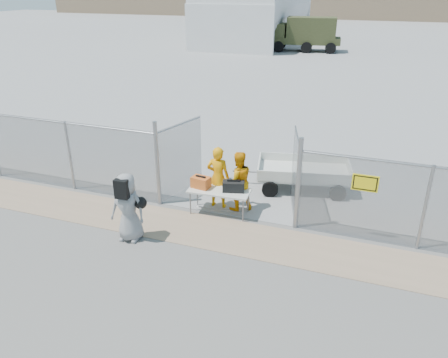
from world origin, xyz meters
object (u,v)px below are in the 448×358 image
at_px(folding_table, 219,202).
at_px(visitor, 128,207).
at_px(security_worker_right, 238,181).
at_px(utility_trailer, 303,174).
at_px(security_worker_left, 218,177).

distance_m(folding_table, visitor, 2.65).
height_order(folding_table, security_worker_right, security_worker_right).
xyz_separation_m(visitor, utility_trailer, (3.53, 4.50, -0.44)).
bearing_deg(security_worker_right, folding_table, 11.77).
height_order(folding_table, utility_trailer, utility_trailer).
bearing_deg(visitor, security_worker_right, 45.86).
distance_m(visitor, utility_trailer, 5.74).
xyz_separation_m(security_worker_left, visitor, (-1.47, -2.41, -0.02)).
xyz_separation_m(folding_table, utility_trailer, (1.88, 2.49, 0.08)).
bearing_deg(utility_trailer, security_worker_left, -146.89).
height_order(security_worker_left, security_worker_right, security_worker_left).
bearing_deg(utility_trailer, visitor, -140.36).
distance_m(folding_table, utility_trailer, 3.12).
distance_m(security_worker_left, security_worker_right, 0.59).
bearing_deg(security_worker_left, folding_table, 112.88).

